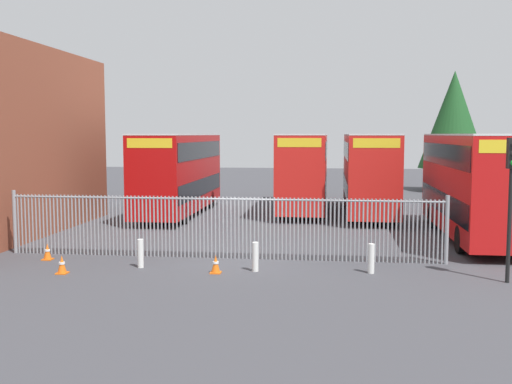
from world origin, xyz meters
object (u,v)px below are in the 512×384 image
object	(u,v)px
bollard_center_front	(255,257)
traffic_light_kerbside	(511,183)
traffic_cone_by_gate	(62,265)
traffic_cone_mid_forecourt	(47,252)
double_decker_bus_behind_fence_right	(179,171)
double_decker_bus_behind_fence_left	(304,169)
bollard_near_left	(140,253)
double_decker_bus_far_back	(369,170)
traffic_cone_near_kerb	(216,264)
bollard_near_right	(371,259)
double_decker_bus_near_gate	(473,182)

from	to	relation	value
bollard_center_front	traffic_light_kerbside	bearing A→B (deg)	-4.22
traffic_cone_by_gate	traffic_light_kerbside	xyz separation A→B (m)	(13.66, 0.53, 2.70)
traffic_cone_by_gate	traffic_light_kerbside	size ratio (longest dim) A/B	0.14
traffic_cone_mid_forecourt	double_decker_bus_behind_fence_right	bearing A→B (deg)	82.50
double_decker_bus_behind_fence_left	double_decker_bus_behind_fence_right	xyz separation A→B (m)	(-6.70, -2.55, 0.00)
double_decker_bus_behind_fence_right	bollard_near_left	xyz separation A→B (m)	(2.01, -13.13, -1.95)
double_decker_bus_behind_fence_right	traffic_cone_by_gate	bearing A→B (deg)	-90.72
double_decker_bus_behind_fence_left	double_decker_bus_far_back	world-z (taller)	same
bollard_center_front	traffic_cone_by_gate	world-z (taller)	bollard_center_front
double_decker_bus_behind_fence_left	traffic_light_kerbside	bearing A→B (deg)	-67.43
double_decker_bus_behind_fence_left	bollard_center_front	distance (m)	15.90
traffic_cone_near_kerb	bollard_near_right	bearing A→B (deg)	6.96
double_decker_bus_far_back	bollard_near_left	size ratio (longest dim) A/B	11.38
bollard_near_left	traffic_light_kerbside	bearing A→B (deg)	-3.17
bollard_near_left	traffic_light_kerbside	distance (m)	11.76
bollard_near_right	double_decker_bus_near_gate	bearing A→B (deg)	56.74
double_decker_bus_near_gate	bollard_near_right	xyz separation A→B (m)	(-4.61, -7.03, -1.95)
double_decker_bus_far_back	bollard_near_left	bearing A→B (deg)	-119.73
double_decker_bus_far_back	double_decker_bus_near_gate	bearing A→B (deg)	-62.32
double_decker_bus_behind_fence_left	bollard_near_left	distance (m)	16.48
double_decker_bus_near_gate	double_decker_bus_behind_fence_right	distance (m)	15.37
double_decker_bus_far_back	traffic_light_kerbside	size ratio (longest dim) A/B	2.51
bollard_center_front	traffic_cone_near_kerb	xyz separation A→B (m)	(-1.22, -0.42, -0.19)
bollard_center_front	double_decker_bus_behind_fence_right	bearing A→B (deg)	113.91
traffic_light_kerbside	double_decker_bus_near_gate	bearing A→B (deg)	85.08
traffic_cone_mid_forecourt	traffic_cone_near_kerb	size ratio (longest dim) A/B	1.00
bollard_near_right	traffic_cone_near_kerb	xyz separation A→B (m)	(-4.90, -0.60, -0.19)
bollard_near_right	traffic_cone_near_kerb	size ratio (longest dim) A/B	1.61
traffic_cone_by_gate	traffic_cone_near_kerb	size ratio (longest dim) A/B	1.00
double_decker_bus_far_back	bollard_near_right	size ratio (longest dim) A/B	11.38
traffic_cone_mid_forecourt	traffic_light_kerbside	world-z (taller)	traffic_light_kerbside
double_decker_bus_near_gate	double_decker_bus_behind_fence_left	distance (m)	11.34
double_decker_bus_near_gate	traffic_cone_mid_forecourt	world-z (taller)	double_decker_bus_near_gate
double_decker_bus_near_gate	traffic_cone_near_kerb	distance (m)	12.38
traffic_cone_mid_forecourt	bollard_near_right	bearing A→B (deg)	-3.52
bollard_center_front	bollard_near_right	bearing A→B (deg)	2.73
traffic_light_kerbside	double_decker_bus_far_back	bearing A→B (deg)	101.91
double_decker_bus_behind_fence_left	double_decker_bus_behind_fence_right	size ratio (longest dim) A/B	1.00
double_decker_bus_behind_fence_left	traffic_cone_near_kerb	world-z (taller)	double_decker_bus_behind_fence_left
bollard_near_left	traffic_cone_by_gate	world-z (taller)	bollard_near_left
double_decker_bus_behind_fence_right	bollard_near_left	size ratio (longest dim) A/B	11.38
bollard_near_left	traffic_cone_near_kerb	distance (m)	2.68
double_decker_bus_near_gate	traffic_cone_by_gate	size ratio (longest dim) A/B	18.32
double_decker_bus_behind_fence_left	traffic_light_kerbside	world-z (taller)	double_decker_bus_behind_fence_left
bollard_near_right	double_decker_bus_behind_fence_right	bearing A→B (deg)	126.21
bollard_center_front	traffic_cone_by_gate	xyz separation A→B (m)	(-6.03, -1.09, -0.19)
bollard_center_front	traffic_cone_mid_forecourt	bearing A→B (deg)	173.42
double_decker_bus_behind_fence_left	traffic_cone_mid_forecourt	size ratio (longest dim) A/B	18.32
bollard_near_right	traffic_cone_mid_forecourt	distance (m)	11.18
double_decker_bus_near_gate	bollard_near_left	world-z (taller)	double_decker_bus_near_gate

